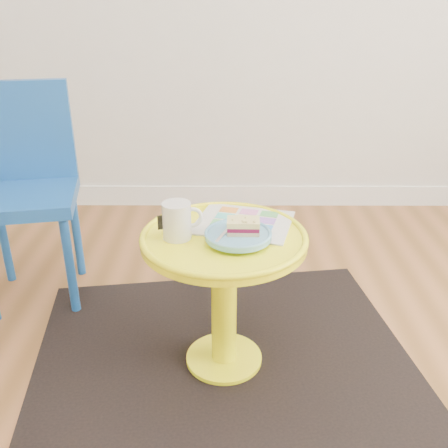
{
  "coord_description": "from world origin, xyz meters",
  "views": [
    {
      "loc": [
        0.0,
        -0.8,
        1.17
      ],
      "look_at": [
        -0.0,
        0.57,
        0.53
      ],
      "focal_mm": 40.0,
      "sensor_mm": 36.0,
      "label": 1
    }
  ],
  "objects_px": {
    "chair": "(26,179)",
    "plate": "(238,236)",
    "mug": "(178,220)",
    "side_table": "(224,274)",
    "newspaper": "(243,223)"
  },
  "relations": [
    {
      "from": "side_table",
      "to": "chair",
      "type": "distance_m",
      "value": 0.94
    },
    {
      "from": "newspaper",
      "to": "plate",
      "type": "bearing_deg",
      "value": -83.74
    },
    {
      "from": "chair",
      "to": "newspaper",
      "type": "bearing_deg",
      "value": -35.75
    },
    {
      "from": "chair",
      "to": "plate",
      "type": "height_order",
      "value": "chair"
    },
    {
      "from": "chair",
      "to": "newspaper",
      "type": "xyz_separation_m",
      "value": [
        0.85,
        -0.4,
        -0.01
      ]
    },
    {
      "from": "side_table",
      "to": "mug",
      "type": "bearing_deg",
      "value": -174.57
    },
    {
      "from": "side_table",
      "to": "newspaper",
      "type": "relative_size",
      "value": 1.71
    },
    {
      "from": "side_table",
      "to": "plate",
      "type": "relative_size",
      "value": 2.57
    },
    {
      "from": "side_table",
      "to": "mug",
      "type": "relative_size",
      "value": 4.18
    },
    {
      "from": "mug",
      "to": "chair",
      "type": "bearing_deg",
      "value": 127.33
    },
    {
      "from": "mug",
      "to": "plate",
      "type": "distance_m",
      "value": 0.19
    },
    {
      "from": "side_table",
      "to": "newspaper",
      "type": "distance_m",
      "value": 0.18
    },
    {
      "from": "side_table",
      "to": "plate",
      "type": "bearing_deg",
      "value": -41.81
    },
    {
      "from": "chair",
      "to": "newspaper",
      "type": "height_order",
      "value": "chair"
    },
    {
      "from": "chair",
      "to": "plate",
      "type": "relative_size",
      "value": 4.31
    }
  ]
}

